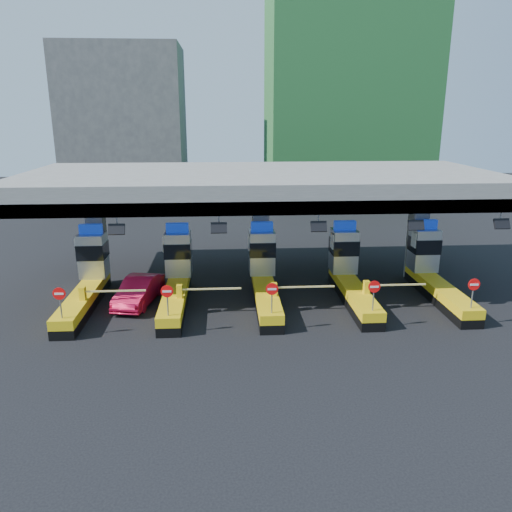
{
  "coord_description": "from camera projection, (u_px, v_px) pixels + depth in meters",
  "views": [
    {
      "loc": [
        -2.22,
        -27.07,
        10.38
      ],
      "look_at": [
        -0.47,
        0.0,
        2.58
      ],
      "focal_mm": 35.0,
      "sensor_mm": 36.0,
      "label": 1
    }
  ],
  "objects": [
    {
      "name": "toll_canopy",
      "position": [
        261.0,
        186.0,
        30.03
      ],
      "size": [
        28.0,
        12.09,
        7.0
      ],
      "color": "slate",
      "rests_on": "ground"
    },
    {
      "name": "bg_building_concrete",
      "position": [
        125.0,
        125.0,
        60.14
      ],
      "size": [
        14.0,
        10.0,
        18.0
      ],
      "primitive_type": "cube",
      "color": "#4C4C49",
      "rests_on": "ground"
    },
    {
      "name": "toll_lane_left",
      "position": [
        177.0,
        276.0,
        28.54
      ],
      "size": [
        4.43,
        8.0,
        4.16
      ],
      "color": "black",
      "rests_on": "ground"
    },
    {
      "name": "toll_lane_center",
      "position": [
        264.0,
        274.0,
        28.85
      ],
      "size": [
        4.43,
        8.0,
        4.16
      ],
      "color": "black",
      "rests_on": "ground"
    },
    {
      "name": "toll_lane_far_left",
      "position": [
        88.0,
        278.0,
        28.23
      ],
      "size": [
        4.43,
        8.0,
        4.16
      ],
      "color": "black",
      "rests_on": "ground"
    },
    {
      "name": "bg_building_scaffold",
      "position": [
        347.0,
        80.0,
        56.53
      ],
      "size": [
        18.0,
        12.0,
        28.0
      ],
      "primitive_type": "cube",
      "color": "#1E5926",
      "rests_on": "ground"
    },
    {
      "name": "red_car",
      "position": [
        139.0,
        291.0,
        28.02
      ],
      "size": [
        2.46,
        4.79,
        1.51
      ],
      "primitive_type": "imported",
      "rotation": [
        0.0,
        0.0,
        -0.2
      ],
      "color": "red",
      "rests_on": "ground"
    },
    {
      "name": "toll_lane_right",
      "position": [
        349.0,
        272.0,
        29.16
      ],
      "size": [
        4.43,
        8.0,
        4.16
      ],
      "color": "black",
      "rests_on": "ground"
    },
    {
      "name": "ground",
      "position": [
        264.0,
        298.0,
        28.97
      ],
      "size": [
        120.0,
        120.0,
        0.0
      ],
      "primitive_type": "plane",
      "color": "black",
      "rests_on": "ground"
    },
    {
      "name": "toll_lane_far_right",
      "position": [
        432.0,
        271.0,
        29.47
      ],
      "size": [
        4.43,
        8.0,
        4.16
      ],
      "color": "black",
      "rests_on": "ground"
    }
  ]
}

